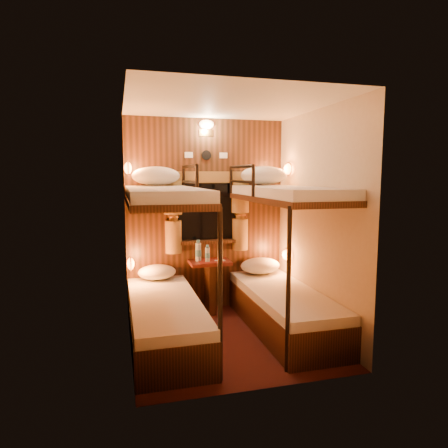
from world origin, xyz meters
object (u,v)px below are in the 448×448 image
object	(u,v)px
bunk_left	(165,289)
bunk_right	(283,280)
table	(210,279)
bottle_right	(207,255)
bottle_left	(198,252)

from	to	relation	value
bunk_left	bunk_right	size ratio (longest dim) A/B	1.00
bunk_left	table	xyz separation A→B (m)	(0.65, 0.78, -0.14)
bunk_left	bottle_right	world-z (taller)	bunk_left
bottle_left	bottle_right	distance (m)	0.12
bottle_right	bottle_left	bearing A→B (deg)	145.72
table	bottle_left	bearing A→B (deg)	171.19
bunk_right	bottle_left	bearing A→B (deg)	134.46
table	bottle_left	world-z (taller)	bottle_left
table	bottle_right	bearing A→B (deg)	-131.06
table	bottle_right	size ratio (longest dim) A/B	3.13
bottle_left	bottle_right	xyz separation A→B (m)	(0.10, -0.07, -0.02)
table	bunk_right	bearing A→B (deg)	-50.33
bottle_left	bunk_right	bearing A→B (deg)	-45.54
bottle_left	bottle_right	bearing A→B (deg)	-34.28
bottle_left	bottle_right	world-z (taller)	bottle_left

